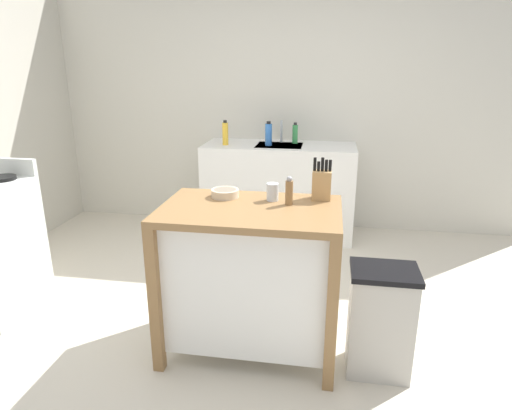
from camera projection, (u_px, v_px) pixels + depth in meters
ground_plane at (257, 337)px, 2.84m from camera, size 5.96×5.96×0.00m
wall_back at (292, 101)px, 4.51m from camera, size 4.96×0.10×2.60m
kitchen_island at (250, 272)px, 2.60m from camera, size 1.01×0.65×0.91m
knife_block at (322, 184)px, 2.60m from camera, size 0.11×0.09×0.25m
bowl_ceramic_small at (225, 193)px, 2.66m from camera, size 0.17×0.17×0.05m
drinking_cup at (273, 192)px, 2.59m from camera, size 0.07×0.07×0.10m
pepper_grinder at (289, 191)px, 2.50m from camera, size 0.04×0.04×0.17m
trash_bin at (380, 321)px, 2.45m from camera, size 0.36×0.28×0.63m
sink_counter at (279, 190)px, 4.45m from camera, size 1.47×0.60×0.91m
sink_faucet at (281, 131)px, 4.41m from camera, size 0.02×0.02×0.22m
bottle_spray_cleaner at (295, 134)px, 4.36m from camera, size 0.05×0.05×0.20m
bottle_dish_soap at (225, 133)px, 4.27m from camera, size 0.06×0.06×0.24m
bottle_hand_soap at (269, 134)px, 4.24m from camera, size 0.07×0.07×0.23m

